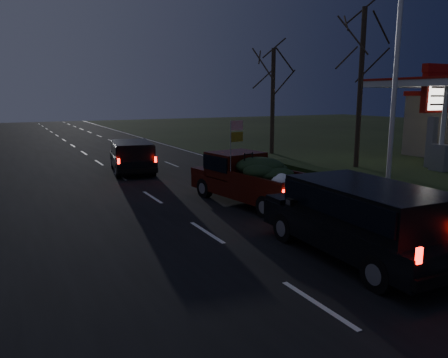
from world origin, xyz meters
name	(u,v)px	position (x,y,z in m)	size (l,w,h in m)	color
ground	(207,233)	(0.00, 0.00, 0.00)	(120.00, 120.00, 0.00)	black
road_asphalt	(207,233)	(0.00, 0.00, 0.01)	(14.00, 120.00, 0.02)	black
hedge_row	(341,181)	(7.80, 3.00, 0.30)	(1.00, 10.00, 0.60)	black
light_pole	(397,56)	(9.50, 2.00, 5.48)	(0.50, 0.90, 9.16)	silver
gas_price_pylon	(435,98)	(16.00, 4.99, 3.77)	(2.00, 0.41, 5.57)	gray
gas_canopy	(444,88)	(18.00, 6.00, 4.35)	(7.10, 6.10, 4.88)	silver
bare_tree_mid	(363,49)	(12.50, 7.00, 6.35)	(3.60, 3.60, 8.50)	black
bare_tree_far	(273,76)	(11.50, 14.00, 5.23)	(3.60, 3.60, 7.00)	black
pickup_truck	(251,176)	(2.96, 2.49, 1.03)	(2.73, 5.45, 2.74)	#3F0F08
lead_suv	(132,154)	(0.86, 10.84, 0.99)	(2.59, 4.79, 1.31)	black
rear_suv	(363,214)	(2.47, -3.60, 1.15)	(2.51, 5.36, 1.52)	black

